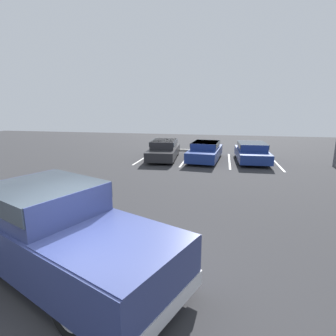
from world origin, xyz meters
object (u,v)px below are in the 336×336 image
Objects in this scene: pickup_truck at (56,230)px; parked_sedan_a at (164,149)px; parked_sedan_c at (252,151)px; wheel_stop_curb at (183,150)px; parked_sedan_b at (205,151)px.

parked_sedan_a is (-0.60, 12.64, -0.27)m from pickup_truck.
parked_sedan_c is 2.44× the size of wheel_stop_curb.
parked_sedan_a reaches higher than wheel_stop_curb.
parked_sedan_b is at bearing 103.12° from pickup_truck.
wheel_stop_curb is at bearing -144.29° from parked_sedan_b.
parked_sedan_b is 3.97m from wheel_stop_curb.
pickup_truck reaches higher than parked_sedan_a.
pickup_truck is 3.33× the size of wheel_stop_curb.
parked_sedan_a reaches higher than parked_sedan_c.
pickup_truck is 1.29× the size of parked_sedan_b.
parked_sedan_c is at bearing -32.94° from wheel_stop_curb.
wheel_stop_curb is (-2.01, 3.38, -0.57)m from parked_sedan_b.
wheel_stop_curb is at bearing 112.24° from pickup_truck.
wheel_stop_curb is at bearing -124.94° from parked_sedan_c.
parked_sedan_c is (2.93, 0.18, 0.01)m from parked_sedan_b.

